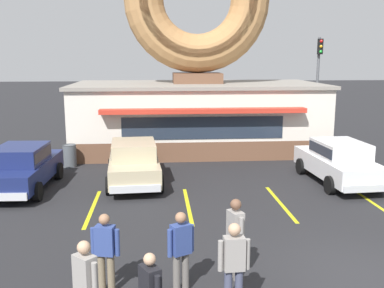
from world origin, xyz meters
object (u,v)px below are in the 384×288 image
object	(u,v)px
pedestrian_hooded_kid	(234,263)
trash_bin	(70,155)
car_navy	(22,166)
pedestrian_leather_jacket_man	(85,283)
car_white	(338,160)
car_champagne	(134,161)
pedestrian_clipboard_woman	(235,235)
pedestrian_crossing_woman	(105,249)
traffic_light_pole	(318,73)
pedestrian_beanie_man	(181,248)

from	to	relation	value
pedestrian_hooded_kid	trash_bin	xyz separation A→B (m)	(-5.10, 11.64, -0.47)
car_navy	pedestrian_leather_jacket_man	xyz separation A→B (m)	(3.53, -8.80, 0.07)
car_white	car_champagne	bearing A→B (deg)	175.98
car_navy	pedestrian_leather_jacket_man	size ratio (longest dim) A/B	2.74
car_champagne	car_white	size ratio (longest dim) A/B	1.00
pedestrian_clipboard_woman	pedestrian_crossing_woman	distance (m)	2.69
car_white	pedestrian_clipboard_woman	size ratio (longest dim) A/B	2.63
pedestrian_hooded_kid	traffic_light_pole	xyz separation A→B (m)	(8.33, 19.00, 2.74)
pedestrian_leather_jacket_man	pedestrian_beanie_man	bearing A→B (deg)	37.29
pedestrian_beanie_man	traffic_light_pole	world-z (taller)	traffic_light_pole
car_navy	traffic_light_pole	size ratio (longest dim) A/B	0.80
trash_bin	traffic_light_pole	bearing A→B (deg)	28.71
car_white	traffic_light_pole	distance (m)	11.44
pedestrian_hooded_kid	pedestrian_leather_jacket_man	world-z (taller)	pedestrian_hooded_kid
car_navy	pedestrian_leather_jacket_man	bearing A→B (deg)	-68.11
car_navy	traffic_light_pole	distance (m)	18.18
trash_bin	car_white	bearing A→B (deg)	-17.59
car_champagne	pedestrian_clipboard_woman	distance (m)	7.96
pedestrian_leather_jacket_man	car_navy	bearing A→B (deg)	111.89
pedestrian_beanie_man	car_white	bearing A→B (deg)	50.03
pedestrian_beanie_man	trash_bin	distance (m)	11.62
pedestrian_clipboard_woman	car_white	bearing A→B (deg)	53.89
car_navy	pedestrian_crossing_woman	size ratio (longest dim) A/B	2.80
pedestrian_beanie_man	pedestrian_crossing_woman	distance (m)	1.49
pedestrian_leather_jacket_man	traffic_light_pole	world-z (taller)	traffic_light_pole
pedestrian_leather_jacket_man	car_champagne	bearing A→B (deg)	87.82
car_navy	trash_bin	bearing A→B (deg)	72.88
car_navy	pedestrian_beanie_man	distance (m)	9.15
car_white	pedestrian_beanie_man	world-z (taller)	pedestrian_beanie_man
car_white	pedestrian_leather_jacket_man	bearing A→B (deg)	-132.21
pedestrian_crossing_woman	traffic_light_pole	world-z (taller)	traffic_light_pole
traffic_light_pole	pedestrian_leather_jacket_man	bearing A→B (deg)	-119.30
car_white	car_navy	xyz separation A→B (m)	(-11.49, 0.02, 0.00)
car_navy	pedestrian_clipboard_woman	bearing A→B (deg)	-47.86
pedestrian_hooded_kid	pedestrian_clipboard_woman	size ratio (longest dim) A/B	0.99
car_white	pedestrian_beanie_man	bearing A→B (deg)	-129.97
car_white	pedestrian_hooded_kid	bearing A→B (deg)	-122.86
pedestrian_leather_jacket_man	pedestrian_clipboard_woman	size ratio (longest dim) A/B	0.96
pedestrian_crossing_woman	trash_bin	xyz separation A→B (m)	(-2.69, 10.72, -0.41)
car_champagne	pedestrian_beanie_man	world-z (taller)	pedestrian_beanie_man
car_navy	pedestrian_leather_jacket_man	distance (m)	9.48
pedestrian_crossing_woman	car_navy	bearing A→B (deg)	116.60
pedestrian_hooded_kid	pedestrian_leather_jacket_man	size ratio (longest dim) A/B	1.03
car_champagne	car_white	distance (m)	7.63
pedestrian_crossing_woman	trash_bin	distance (m)	11.06
car_champagne	pedestrian_hooded_kid	size ratio (longest dim) A/B	2.68
pedestrian_crossing_woman	car_white	bearing A→B (deg)	43.53
traffic_light_pole	pedestrian_clipboard_woman	bearing A→B (deg)	-114.53
traffic_light_pole	pedestrian_crossing_woman	bearing A→B (deg)	-120.72
pedestrian_crossing_woman	trash_bin	size ratio (longest dim) A/B	1.69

